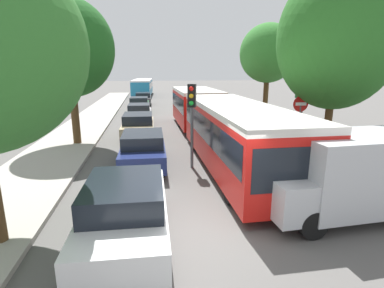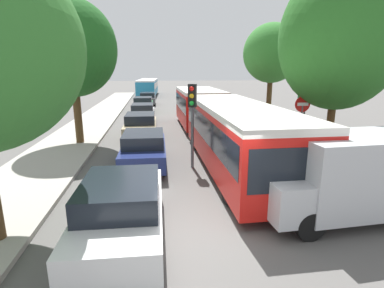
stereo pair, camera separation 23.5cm
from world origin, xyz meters
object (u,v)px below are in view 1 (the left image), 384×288
queued_car_tan (138,126)px  no_entry_sign (300,117)px  traffic_light (192,107)px  queued_car_navy (143,149)px  queued_car_green (139,105)px  city_bus_rear (143,86)px  queued_car_silver (139,113)px  direction_sign_post (303,97)px  tree_right_mid (268,54)px  tree_left_mid (69,48)px  queued_car_graphite (143,99)px  queued_car_white (126,210)px  tree_right_near (337,42)px  articulated_bus (214,117)px  white_van (359,173)px

queued_car_tan → no_entry_sign: (7.26, -5.14, 1.14)m
traffic_light → queued_car_navy: bearing=-85.2°
queued_car_tan → queued_car_green: (-0.15, 10.97, -0.02)m
city_bus_rear → queued_car_silver: 23.54m
direction_sign_post → tree_right_mid: size_ratio=0.51×
queued_car_silver → tree_left_mid: tree_left_mid is taller
city_bus_rear → queued_car_graphite: bearing=-176.0°
queued_car_white → tree_right_near: 11.19m
tree_right_mid → queued_car_white: bearing=-122.9°
queued_car_green → tree_right_mid: bearing=-130.8°
traffic_light → tree_right_mid: bearing=161.5°
queued_car_white → no_entry_sign: size_ratio=1.56×
queued_car_white → queued_car_green: size_ratio=1.07×
articulated_bus → tree_right_near: tree_right_near is taller
articulated_bus → white_van: articulated_bus is taller
city_bus_rear → traffic_light: size_ratio=3.37×
queued_car_white → traffic_light: size_ratio=1.30×
queued_car_green → traffic_light: (2.44, -16.79, 1.78)m
queued_car_silver → direction_sign_post: bearing=-134.7°
queued_car_tan → queued_car_navy: bearing=-175.4°
queued_car_tan → tree_left_mid: bearing=112.2°
queued_car_graphite → white_van: 28.22m
tree_right_mid → articulated_bus: bearing=-133.1°
queued_car_white → queued_car_tan: bearing=1.0°
articulated_bus → queued_car_green: size_ratio=4.26×
traffic_light → tree_right_mid: tree_right_mid is taller
queued_car_graphite → direction_sign_post: 21.87m
queued_car_graphite → queued_car_tan: bearing=-179.5°
no_entry_sign → tree_right_near: (1.32, -0.14, 3.18)m
queued_car_silver → no_entry_sign: size_ratio=1.44×
city_bus_rear → direction_sign_post: 33.31m
queued_car_navy → queued_car_tan: size_ratio=0.99×
traffic_light → white_van: bearing=57.7°
queued_car_navy → tree_left_mid: (-3.52, 4.11, 4.23)m
articulated_bus → white_van: (2.14, -8.22, -0.27)m
no_entry_sign → direction_sign_post: bearing=149.4°
queued_car_tan → tree_right_mid: tree_right_mid is taller
white_van → traffic_light: 6.27m
queued_car_tan → traffic_light: size_ratio=1.24×
queued_car_tan → white_van: white_van is taller
queued_car_white → tree_right_near: size_ratio=0.54×
queued_car_green → no_entry_sign: bearing=-154.1°
traffic_light → tree_right_near: bearing=113.7°
city_bus_rear → queued_car_white: size_ratio=2.60×
white_van → traffic_light: bearing=-54.5°
queued_car_white → traffic_light: (2.33, 5.15, 1.73)m
traffic_light → direction_sign_post: direction_sign_post is taller
city_bus_rear → no_entry_sign: no_entry_sign is taller
queued_car_silver → white_van: 17.26m
tree_right_near → tree_right_mid: (0.31, 8.12, -0.07)m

